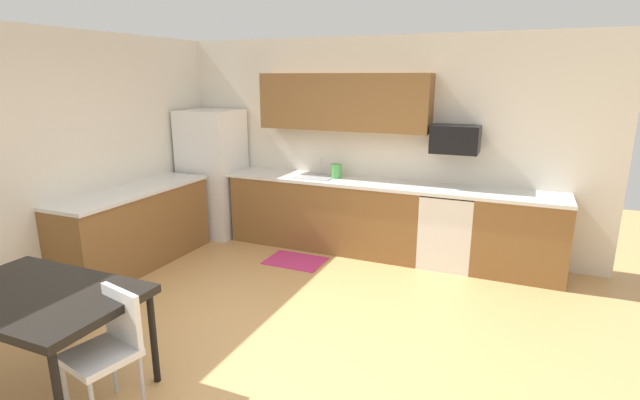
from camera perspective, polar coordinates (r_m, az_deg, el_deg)
The scene contains 18 objects.
ground_plane at distance 4.36m, azimuth -5.41°, elevation -15.95°, with size 12.00×12.00×0.00m, color tan.
wall_back at distance 6.27m, azimuth 6.02°, elevation 6.60°, with size 5.80×0.10×2.70m, color silver.
wall_left at distance 5.63m, azimuth -30.26°, elevation 3.78°, with size 0.10×5.80×2.70m, color silver.
cabinet_run_back at distance 6.29m, azimuth 0.72°, elevation -1.68°, with size 2.55×0.60×0.90m, color brown.
cabinet_run_back_right at distance 5.85m, azimuth 22.80°, elevation -4.13°, with size 1.00×0.60×0.90m, color brown.
cabinet_run_left at distance 6.07m, azimuth -21.19°, elevation -3.30°, with size 0.60×2.00×0.90m, color brown.
countertop_back at distance 6.01m, azimuth 4.91°, elevation 2.12°, with size 4.80×0.64×0.04m, color silver.
countertop_left at distance 5.95m, azimuth -21.60°, elevation 1.01°, with size 0.64×2.00×0.04m, color silver.
upper_cabinets_back at distance 6.10m, azimuth 2.78°, elevation 11.64°, with size 2.20×0.34×0.70m, color brown.
refrigerator at distance 6.94m, azimuth -12.67°, elevation 3.18°, with size 0.76×0.70×1.76m, color white.
oven_range at distance 5.89m, azimuth 15.05°, elevation -3.28°, with size 0.60×0.60×0.91m.
microwave at distance 5.77m, azimuth 15.89°, elevation 7.02°, with size 0.54×0.36×0.32m, color black.
sink_basin at distance 6.24m, azimuth -0.48°, elevation 2.26°, with size 0.48×0.40×0.14m, color #A5A8AD.
sink_faucet at distance 6.37m, azimuth 0.17°, elevation 3.98°, with size 0.02×0.02×0.24m, color #B2B5BA.
dining_table at distance 3.89m, azimuth -30.79°, elevation -10.32°, with size 1.40×0.90×0.77m.
chair_near_table at distance 3.56m, azimuth -23.90°, elevation -15.39°, with size 0.48×0.48×0.85m.
floor_mat at distance 5.93m, azimuth -2.98°, elevation -7.27°, with size 0.70×0.50×0.01m, color #CC3372.
kettle at distance 6.16m, azimuth 1.96°, elevation 3.41°, with size 0.14×0.14×0.20m, color #4CA54C.
Camera 1 is at (1.84, -3.28, 2.21)m, focal length 26.75 mm.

